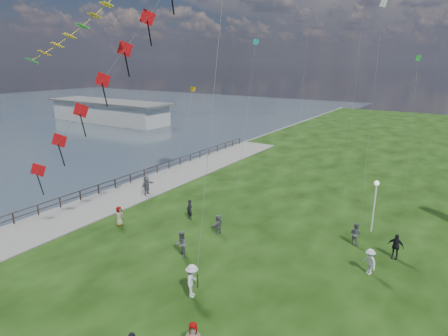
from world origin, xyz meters
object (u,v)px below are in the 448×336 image
Objects in this scene: person_5 at (147,186)px; person_6 at (190,209)px; person_2 at (192,281)px; person_8 at (370,262)px; person_9 at (396,246)px; lamppost at (375,195)px; person_10 at (119,216)px; pier_pavilion at (109,111)px; person_11 at (218,224)px; person_1 at (181,244)px; person_7 at (355,234)px.

person_6 is at bearing -114.87° from person_5.
person_2 is 10.46m from person_8.
person_9 reaches higher than person_6.
person_6 is 1.01× the size of person_8.
lamppost is 19.00m from person_10.
person_11 is at bearing -33.35° from pier_pavilion.
person_2 is 10.21m from person_6.
person_1 is at bearing -36.58° from pier_pavilion.
person_11 is (-9.31, -6.40, -2.11)m from lamppost.
person_1 is at bearing -141.89° from person_9.
person_6 is (-6.38, 7.97, -0.12)m from person_2.
person_6 is (-3.21, 4.98, -0.06)m from person_1.
person_6 reaches higher than person_7.
person_5 reaches higher than person_8.
person_10 is (-16.42, -9.33, -2.07)m from lamppost.
lamppost reaches higher than person_6.
pier_pavilion reaches higher than person_11.
person_7 is (-0.53, -2.69, -2.05)m from lamppost.
lamppost is at bearing -69.16° from person_10.
person_9 is at bearing 23.66° from person_6.
person_7 is 9.53m from person_11.
person_2 is 12.19m from person_7.
lamppost is at bearing 142.82° from person_8.
person_9 is 19.49m from person_10.
person_2 is at bearing -134.96° from person_5.
pier_pavilion reaches higher than person_6.
lamppost is 2.14× the size of person_5.
person_9 is (61.07, -29.56, -0.99)m from pier_pavilion.
person_7 is 1.09× the size of person_11.
person_5 is at bearing -164.61° from person_1.
lamppost is 4.36m from person_9.
pier_pavilion is 18.65× the size of person_8.
lamppost reaches higher than person_11.
person_2 is 1.10× the size of person_9.
person_8 is at bearing -28.29° from pier_pavilion.
person_7 is at bearing -26.38° from pier_pavilion.
person_9 is (21.42, 0.10, -0.07)m from person_5.
person_2 is (3.17, -2.98, 0.05)m from person_1.
person_11 is (3.35, -0.92, -0.09)m from person_6.
person_8 is 0.95× the size of person_9.
person_6 is at bearing -53.08° from person_10.
person_9 reaches higher than person_8.
pier_pavilion reaches higher than person_7.
person_2 is 1.28× the size of person_11.
person_11 is (-3.03, 7.04, -0.20)m from person_2.
person_2 reaches higher than person_6.
person_1 is 1.09× the size of person_8.
pier_pavilion is at bearing 160.34° from person_9.
lamppost is at bearing -81.26° from person_7.
person_6 is 1.06× the size of person_10.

